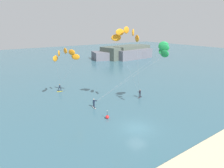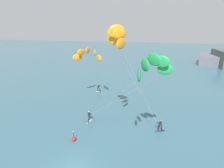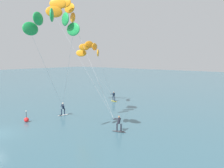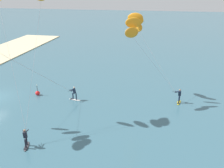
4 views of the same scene
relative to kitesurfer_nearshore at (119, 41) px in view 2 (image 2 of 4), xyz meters
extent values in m
ellipsoid|color=#333338|center=(5.41, 2.17, -12.08)|extent=(1.54, 0.78, 0.08)
cube|color=black|center=(5.81, 2.29, -12.03)|extent=(0.35, 0.36, 0.02)
cylinder|color=black|center=(5.20, 2.10, -11.65)|extent=(0.14, 0.14, 0.78)
cylinder|color=black|center=(5.62, 2.23, -11.65)|extent=(0.14, 0.14, 0.78)
cube|color=black|center=(5.41, 2.17, -10.96)|extent=(0.39, 0.38, 0.63)
sphere|color=#9E7051|center=(5.41, 2.17, -10.54)|extent=(0.20, 0.20, 0.20)
cylinder|color=black|center=(4.90, 1.96, -10.81)|extent=(0.52, 0.23, 0.03)
cylinder|color=black|center=(5.20, 1.96, -10.78)|extent=(0.50, 0.48, 0.15)
cylinder|color=black|center=(5.12, 2.17, -10.78)|extent=(0.60, 0.09, 0.15)
ellipsoid|color=orange|center=(-0.96, 1.68, -0.09)|extent=(1.66, 0.95, 1.10)
ellipsoid|color=orange|center=(-0.69, 1.02, 0.81)|extent=(1.67, 0.34, 1.10)
ellipsoid|color=orange|center=(-0.24, -0.10, 1.16)|extent=(1.66, 0.92, 1.10)
ellipsoid|color=orange|center=(0.20, -1.22, 0.81)|extent=(1.41, 1.39, 1.10)
ellipsoid|color=orange|center=(0.47, -1.87, -0.09)|extent=(0.95, 1.66, 1.10)
cylinder|color=#B2B2B7|center=(1.97, 1.82, -5.60)|extent=(5.87, 0.30, 10.43)
cylinder|color=#B2B2B7|center=(2.69, 0.04, -5.60)|extent=(4.46, 3.86, 10.43)
ellipsoid|color=yellow|center=(-6.39, 15.15, -12.08)|extent=(1.54, 0.60, 0.08)
cube|color=black|center=(-5.98, 15.08, -12.03)|extent=(0.32, 0.33, 0.02)
cylinder|color=#192338|center=(-6.60, 15.19, -11.65)|extent=(0.14, 0.14, 0.78)
cylinder|color=#192338|center=(-6.17, 15.11, -11.65)|extent=(0.14, 0.14, 0.78)
cube|color=#192338|center=(-6.39, 15.15, -10.96)|extent=(0.37, 0.35, 0.63)
sphere|color=#9E7051|center=(-6.39, 15.15, -10.54)|extent=(0.20, 0.20, 0.20)
cylinder|color=black|center=(-6.42, 14.60, -10.81)|extent=(0.06, 0.55, 0.03)
cylinder|color=#192338|center=(-6.29, 14.87, -10.78)|extent=(0.28, 0.60, 0.15)
cylinder|color=#192338|center=(-6.51, 14.88, -10.78)|extent=(0.34, 0.58, 0.15)
ellipsoid|color=orange|center=(-8.65, 9.85, -3.90)|extent=(1.48, 1.36, 1.10)
ellipsoid|color=orange|center=(-7.93, 9.81, -2.98)|extent=(1.03, 1.66, 1.10)
ellipsoid|color=orange|center=(-6.71, 9.74, -2.63)|extent=(0.42, 1.71, 1.10)
ellipsoid|color=orange|center=(-5.48, 9.66, -2.98)|extent=(0.86, 1.71, 1.10)
ellipsoid|color=orange|center=(-4.76, 9.62, -3.90)|extent=(1.36, 1.48, 1.10)
cylinder|color=#B2B2B7|center=(-7.54, 12.23, -7.51)|extent=(2.25, 4.77, 6.62)
cylinder|color=#B2B2B7|center=(-5.59, 12.11, -7.51)|extent=(1.68, 4.99, 6.62)
ellipsoid|color=white|center=(-4.77, 3.00, -12.08)|extent=(0.63, 1.54, 0.08)
cube|color=black|center=(-4.85, 2.60, -12.03)|extent=(0.33, 0.33, 0.02)
cylinder|color=#192338|center=(-4.73, 3.22, -11.65)|extent=(0.14, 0.14, 0.78)
cylinder|color=#192338|center=(-4.81, 2.78, -11.65)|extent=(0.14, 0.14, 0.78)
cube|color=#192338|center=(-4.77, 3.00, -10.96)|extent=(0.35, 0.37, 0.63)
sphere|color=beige|center=(-4.77, 3.00, -10.54)|extent=(0.20, 0.20, 0.20)
cylinder|color=black|center=(-4.36, 2.64, -10.81)|extent=(0.43, 0.39, 0.03)
cylinder|color=#192338|center=(-4.49, 2.90, -10.78)|extent=(0.60, 0.29, 0.15)
cylinder|color=#192338|center=(-4.64, 2.74, -10.78)|extent=(0.35, 0.58, 0.15)
ellipsoid|color=#1E9347|center=(2.54, -5.78, -2.18)|extent=(0.41, 1.52, 1.10)
ellipsoid|color=#1E9347|center=(2.96, -5.30, -1.37)|extent=(0.95, 1.49, 1.10)
ellipsoid|color=#1E9347|center=(3.68, -4.49, -1.06)|extent=(1.34, 1.24, 1.10)
ellipsoid|color=#1E9347|center=(4.41, -3.67, -1.37)|extent=(1.53, 0.79, 1.10)
ellipsoid|color=#1E9347|center=(4.83, -3.19, -2.18)|extent=(1.52, 0.41, 1.10)
cylinder|color=#B2B2B7|center=(-0.91, -1.57, -6.65)|extent=(6.92, 8.44, 8.34)
cylinder|color=#B2B2B7|center=(0.23, -0.28, -6.65)|extent=(9.21, 5.85, 8.34)
sphere|color=red|center=(-5.27, -1.98, -11.84)|extent=(0.56, 0.56, 0.56)
cylinder|color=#262628|center=(-5.27, -1.98, -11.21)|extent=(0.06, 0.06, 0.70)
sphere|color=#F2F2CC|center=(-5.27, -1.98, -10.80)|extent=(0.12, 0.12, 0.12)
camera|label=1|loc=(-20.84, -25.40, 1.72)|focal=31.75mm
camera|label=2|loc=(3.01, -20.81, 2.10)|focal=30.25mm
camera|label=3|loc=(21.18, -17.09, -4.45)|focal=40.11mm
camera|label=4|loc=(23.02, 13.04, 0.77)|focal=42.94mm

